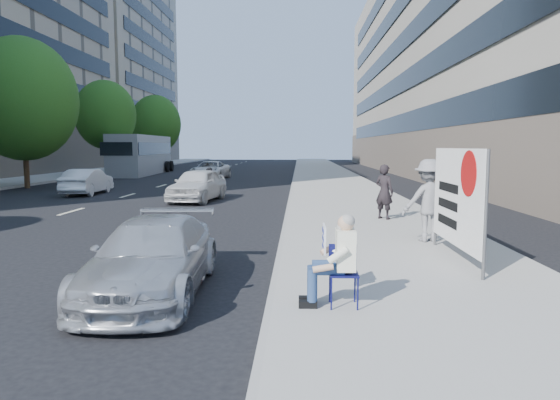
{
  "coord_description": "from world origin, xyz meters",
  "views": [
    {
      "loc": [
        1.87,
        -9.85,
        2.39
      ],
      "look_at": [
        1.38,
        2.63,
        1.04
      ],
      "focal_mm": 32.0,
      "sensor_mm": 36.0,
      "label": 1
    }
  ],
  "objects_px": {
    "seated_protester": "(336,255)",
    "white_sedan_mid": "(87,182)",
    "motorcycle": "(210,185)",
    "parked_sedan": "(153,257)",
    "protest_banner": "(457,197)",
    "white_sedan_near": "(198,185)",
    "bus": "(142,155)",
    "white_sedan_far": "(210,170)",
    "jogger": "(429,200)",
    "pedestrian_woman": "(384,192)"
  },
  "relations": [
    {
      "from": "protest_banner",
      "to": "white_sedan_near",
      "type": "bearing_deg",
      "value": 122.68
    },
    {
      "from": "white_sedan_mid",
      "to": "white_sedan_far",
      "type": "relative_size",
      "value": 0.82
    },
    {
      "from": "seated_protester",
      "to": "motorcycle",
      "type": "bearing_deg",
      "value": 106.28
    },
    {
      "from": "motorcycle",
      "to": "seated_protester",
      "type": "bearing_deg",
      "value": -80.14
    },
    {
      "from": "pedestrian_woman",
      "to": "white_sedan_near",
      "type": "distance_m",
      "value": 9.39
    },
    {
      "from": "seated_protester",
      "to": "motorcycle",
      "type": "height_order",
      "value": "seated_protester"
    },
    {
      "from": "white_sedan_near",
      "to": "white_sedan_far",
      "type": "xyz_separation_m",
      "value": [
        -2.07,
        14.73,
        -0.06
      ]
    },
    {
      "from": "jogger",
      "to": "white_sedan_near",
      "type": "xyz_separation_m",
      "value": [
        -7.5,
        9.8,
        -0.4
      ]
    },
    {
      "from": "seated_protester",
      "to": "protest_banner",
      "type": "xyz_separation_m",
      "value": [
        2.57,
        2.94,
        0.53
      ]
    },
    {
      "from": "white_sedan_far",
      "to": "bus",
      "type": "height_order",
      "value": "bus"
    },
    {
      "from": "white_sedan_far",
      "to": "white_sedan_mid",
      "type": "bearing_deg",
      "value": -104.37
    },
    {
      "from": "parked_sedan",
      "to": "bus",
      "type": "distance_m",
      "value": 36.56
    },
    {
      "from": "motorcycle",
      "to": "bus",
      "type": "xyz_separation_m",
      "value": [
        -9.52,
        20.03,
        1.0
      ]
    },
    {
      "from": "motorcycle",
      "to": "parked_sedan",
      "type": "bearing_deg",
      "value": -89.83
    },
    {
      "from": "parked_sedan",
      "to": "jogger",
      "type": "bearing_deg",
      "value": 34.19
    },
    {
      "from": "protest_banner",
      "to": "seated_protester",
      "type": "bearing_deg",
      "value": -131.14
    },
    {
      "from": "pedestrian_woman",
      "to": "bus",
      "type": "xyz_separation_m",
      "value": [
        -16.21,
        27.22,
        0.64
      ]
    },
    {
      "from": "pedestrian_woman",
      "to": "white_sedan_far",
      "type": "xyz_separation_m",
      "value": [
        -9.15,
        20.9,
        -0.34
      ]
    },
    {
      "from": "protest_banner",
      "to": "motorcycle",
      "type": "bearing_deg",
      "value": 119.26
    },
    {
      "from": "white_sedan_mid",
      "to": "white_sedan_far",
      "type": "bearing_deg",
      "value": -111.04
    },
    {
      "from": "jogger",
      "to": "white_sedan_near",
      "type": "height_order",
      "value": "jogger"
    },
    {
      "from": "seated_protester",
      "to": "white_sedan_mid",
      "type": "xyz_separation_m",
      "value": [
        -11.12,
        17.57,
        -0.24
      ]
    },
    {
      "from": "white_sedan_mid",
      "to": "motorcycle",
      "type": "height_order",
      "value": "motorcycle"
    },
    {
      "from": "white_sedan_near",
      "to": "seated_protester",
      "type": "bearing_deg",
      "value": -63.55
    },
    {
      "from": "white_sedan_mid",
      "to": "motorcycle",
      "type": "bearing_deg",
      "value": 162.07
    },
    {
      "from": "white_sedan_far",
      "to": "seated_protester",
      "type": "bearing_deg",
      "value": -71.95
    },
    {
      "from": "motorcycle",
      "to": "bus",
      "type": "height_order",
      "value": "bus"
    },
    {
      "from": "parked_sedan",
      "to": "motorcycle",
      "type": "relative_size",
      "value": 2.03
    },
    {
      "from": "seated_protester",
      "to": "pedestrian_woman",
      "type": "bearing_deg",
      "value": 76.15
    },
    {
      "from": "white_sedan_mid",
      "to": "parked_sedan",
      "type": "bearing_deg",
      "value": 114.28
    },
    {
      "from": "protest_banner",
      "to": "parked_sedan",
      "type": "height_order",
      "value": "protest_banner"
    },
    {
      "from": "white_sedan_mid",
      "to": "pedestrian_woman",
      "type": "bearing_deg",
      "value": 143.54
    },
    {
      "from": "protest_banner",
      "to": "bus",
      "type": "distance_m",
      "value": 36.8
    },
    {
      "from": "parked_sedan",
      "to": "white_sedan_far",
      "type": "bearing_deg",
      "value": 96.51
    },
    {
      "from": "white_sedan_near",
      "to": "white_sedan_far",
      "type": "height_order",
      "value": "white_sedan_near"
    },
    {
      "from": "pedestrian_woman",
      "to": "seated_protester",
      "type": "bearing_deg",
      "value": 119.08
    },
    {
      "from": "seated_protester",
      "to": "bus",
      "type": "xyz_separation_m",
      "value": [
        -14.11,
        35.74,
        0.76
      ]
    },
    {
      "from": "jogger",
      "to": "bus",
      "type": "xyz_separation_m",
      "value": [
        -16.64,
        30.85,
        0.51
      ]
    },
    {
      "from": "white_sedan_mid",
      "to": "motorcycle",
      "type": "relative_size",
      "value": 1.89
    },
    {
      "from": "parked_sedan",
      "to": "white_sedan_mid",
      "type": "bearing_deg",
      "value": 114.56
    },
    {
      "from": "parked_sedan",
      "to": "seated_protester",
      "type": "bearing_deg",
      "value": -20.21
    },
    {
      "from": "pedestrian_woman",
      "to": "bus",
      "type": "distance_m",
      "value": 31.69
    },
    {
      "from": "parked_sedan",
      "to": "protest_banner",
      "type": "bearing_deg",
      "value": 18.13
    },
    {
      "from": "white_sedan_mid",
      "to": "white_sedan_far",
      "type": "xyz_separation_m",
      "value": [
        4.07,
        11.85,
        0.02
      ]
    },
    {
      "from": "jogger",
      "to": "white_sedan_far",
      "type": "distance_m",
      "value": 26.33
    },
    {
      "from": "jogger",
      "to": "seated_protester",
      "type": "bearing_deg",
      "value": 53.51
    },
    {
      "from": "protest_banner",
      "to": "white_sedan_mid",
      "type": "height_order",
      "value": "protest_banner"
    },
    {
      "from": "motorcycle",
      "to": "protest_banner",
      "type": "bearing_deg",
      "value": -67.16
    },
    {
      "from": "pedestrian_woman",
      "to": "parked_sedan",
      "type": "height_order",
      "value": "pedestrian_woman"
    },
    {
      "from": "white_sedan_near",
      "to": "white_sedan_mid",
      "type": "xyz_separation_m",
      "value": [
        -6.14,
        2.87,
        -0.08
      ]
    }
  ]
}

